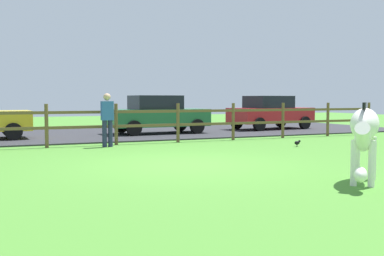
% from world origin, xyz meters
% --- Properties ---
extents(ground_plane, '(60.00, 60.00, 0.00)m').
position_xyz_m(ground_plane, '(0.00, 0.00, 0.00)').
color(ground_plane, '#47842D').
extents(parking_asphalt, '(28.00, 7.40, 0.05)m').
position_xyz_m(parking_asphalt, '(0.00, 9.30, 0.03)').
color(parking_asphalt, '#2D2D33').
rests_on(parking_asphalt, ground_plane).
extents(paddock_fence, '(21.52, 0.11, 1.32)m').
position_xyz_m(paddock_fence, '(-0.30, 5.00, 0.75)').
color(paddock_fence, brown).
rests_on(paddock_fence, ground_plane).
extents(zebra, '(1.54, 1.46, 1.41)m').
position_xyz_m(zebra, '(1.91, -3.36, 0.93)').
color(zebra, white).
rests_on(zebra, ground_plane).
extents(crow_on_grass, '(0.21, 0.10, 0.20)m').
position_xyz_m(crow_on_grass, '(4.65, 2.14, 0.13)').
color(crow_on_grass, black).
rests_on(crow_on_grass, ground_plane).
extents(parked_car_red, '(4.15, 2.21, 1.56)m').
position_xyz_m(parked_car_red, '(8.13, 8.86, 0.84)').
color(parked_car_red, red).
rests_on(parked_car_red, parking_asphalt).
extents(parked_car_green, '(4.04, 1.97, 1.56)m').
position_xyz_m(parked_car_green, '(2.36, 8.44, 0.84)').
color(parked_car_green, '#236B38').
rests_on(parked_car_green, parking_asphalt).
extents(visitor_near_fence, '(0.36, 0.22, 1.64)m').
position_xyz_m(visitor_near_fence, '(-0.71, 4.45, 0.91)').
color(visitor_near_fence, '#232847').
rests_on(visitor_near_fence, ground_plane).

